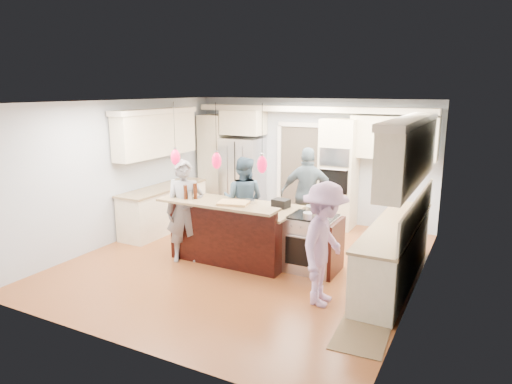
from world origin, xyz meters
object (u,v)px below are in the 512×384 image
person_far_left (243,200)px  person_bar_end (185,211)px  kitchen_island (236,231)px  island_range (314,243)px  refrigerator (242,176)px

person_far_left → person_bar_end: bearing=61.1°
kitchen_island → person_bar_end: size_ratio=1.20×
island_range → person_bar_end: size_ratio=0.52×
refrigerator → person_far_left: (1.02, -1.79, -0.07)m
kitchen_island → island_range: (1.41, 0.08, -0.03)m
island_range → person_bar_end: 2.22m
person_bar_end → person_far_left: size_ratio=1.05×
refrigerator → person_bar_end: (0.61, -3.09, -0.02)m
island_range → person_bar_end: bearing=-164.1°
kitchen_island → person_far_left: person_far_left is taller
island_range → kitchen_island: bearing=-176.9°
refrigerator → island_range: 3.71m
person_bar_end → person_far_left: (0.40, 1.30, -0.04)m
refrigerator → person_bar_end: 3.15m
refrigerator → kitchen_island: size_ratio=0.86×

